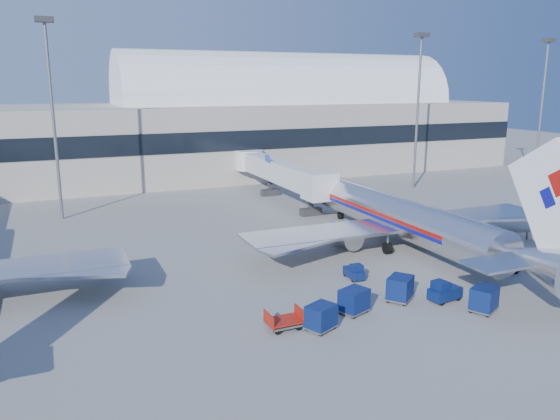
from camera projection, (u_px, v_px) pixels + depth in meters
name	position (u px, v px, depth m)	size (l,w,h in m)	color
ground	(336.00, 277.00, 44.92)	(260.00, 260.00, 0.00)	gray
terminal	(95.00, 134.00, 88.13)	(170.00, 28.15, 21.00)	#B2AA9E
airliner_main	(405.00, 218.00, 52.12)	(32.00, 37.26, 12.07)	silver
jetbridge_near	(276.00, 170.00, 74.53)	(4.40, 27.50, 6.25)	silver
mast_west	(51.00, 90.00, 60.78)	(2.00, 1.20, 22.60)	slate
mast_east	(419.00, 89.00, 79.93)	(2.00, 1.20, 22.60)	slate
mast_far_east	(544.00, 88.00, 89.50)	(2.00, 1.20, 22.60)	slate
barrier_near	(487.00, 241.00, 53.51)	(3.00, 0.55, 0.90)	#9E9E96
barrier_mid	(512.00, 237.00, 54.77)	(3.00, 0.55, 0.90)	#9E9E96
barrier_far	(537.00, 234.00, 56.03)	(3.00, 0.55, 0.90)	#9E9E96
tug_lead	(444.00, 291.00, 39.74)	(2.61, 1.57, 1.60)	#0A1A4F
tug_right	(504.00, 265.00, 45.66)	(2.37, 1.44, 1.45)	#0A1A4F
tug_left	(354.00, 272.00, 44.24)	(1.17, 2.13, 1.34)	#0A1A4F
cart_train_a	(400.00, 288.00, 39.74)	(2.61, 2.52, 1.83)	#0A1A4F
cart_train_b	(354.00, 300.00, 37.59)	(2.39, 2.12, 1.74)	#0A1A4F
cart_train_c	(321.00, 317.00, 35.03)	(2.36, 2.14, 1.69)	#0A1A4F
cart_solo_near	(484.00, 299.00, 37.84)	(2.50, 2.30, 1.78)	#0A1A4F
cart_solo_far	(538.00, 262.00, 46.11)	(2.07, 1.87, 1.49)	#0A1A4F
cart_open_red	(285.00, 322.00, 35.30)	(2.35, 1.68, 0.62)	slate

